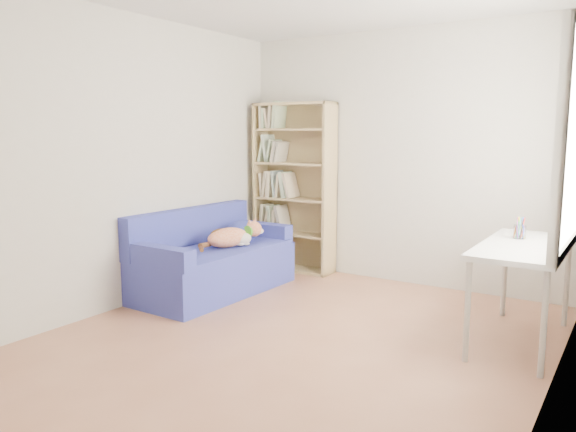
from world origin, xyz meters
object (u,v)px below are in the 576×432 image
object	(u,v)px
sofa	(214,260)
bookshelf	(294,194)
desk	(524,253)
pen_cup	(520,230)

from	to	relation	value
sofa	bookshelf	distance (m)	1.33
bookshelf	desk	world-z (taller)	bookshelf
sofa	desk	world-z (taller)	sofa
pen_cup	desk	bearing A→B (deg)	-70.02
sofa	desk	distance (m)	2.84
desk	pen_cup	xyz separation A→B (m)	(-0.08, 0.21, 0.13)
sofa	desk	size ratio (longest dim) A/B	1.32
sofa	bookshelf	world-z (taller)	bookshelf
bookshelf	desk	xyz separation A→B (m)	(2.62, -1.01, -0.19)
sofa	bookshelf	bearing A→B (deg)	82.65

